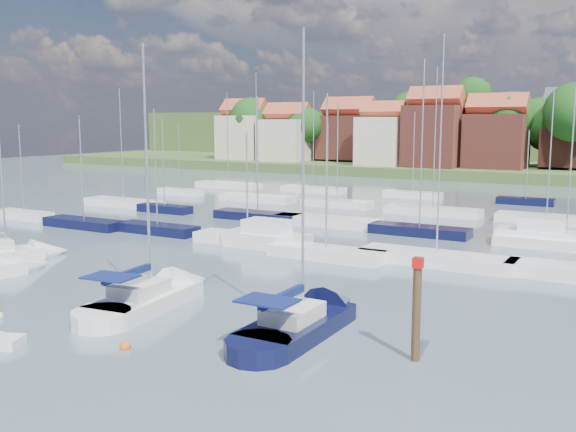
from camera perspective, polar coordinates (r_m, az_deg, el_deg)
The scene contains 11 objects.
ground at distance 66.76m, azimuth 11.11°, elevation -0.28°, with size 260.00×260.00×0.00m, color #42535A.
sailboat_centre at distance 36.68m, azimuth -11.34°, elevation -6.95°, with size 4.09×11.40×15.18m.
sailboat_navy at distance 31.72m, azimuth 1.99°, elevation -9.25°, with size 2.97×11.07×15.34m.
sailboat_far at distance 50.51m, azimuth -23.28°, elevation -3.24°, with size 5.46×8.91×11.66m.
timber_piling at distance 27.75m, azimuth 11.30°, elevation -9.92°, with size 0.40×0.40×6.70m.
buoy_b at distance 36.35m, azimuth -24.26°, elevation -8.28°, with size 0.44×0.44×0.44m, color beige.
buoy_c at distance 34.17m, azimuth -17.20°, elevation -8.95°, with size 0.53×0.53×0.53m, color #D85914.
buoy_d at distance 29.87m, azimuth -14.26°, elevation -11.38°, with size 0.48×0.48×0.48m, color #D85914.
buoy_e at distance 34.38m, azimuth 2.19°, elevation -8.45°, with size 0.45×0.45×0.45m, color #D85914.
marina_field at distance 61.55m, azimuth 11.34°, elevation -0.62°, with size 79.62×41.41×15.93m.
far_shore_town at distance 156.45m, azimuth 23.03°, elevation 5.87°, with size 212.46×90.00×22.27m.
Camera 1 is at (21.05, -22.55, 10.04)m, focal length 40.00 mm.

